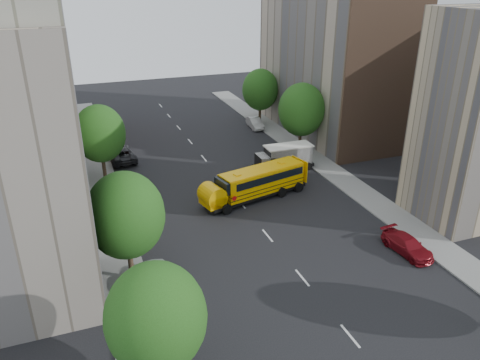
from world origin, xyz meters
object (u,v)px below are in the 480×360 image
street_tree_1 (125,215)px  parked_car_5 (255,123)px  street_tree_4 (302,110)px  parked_car_3 (407,245)px  street_tree_5 (260,90)px  safari_truck (284,157)px  parked_car_0 (156,277)px  parked_car_1 (138,199)px  street_tree_2 (100,134)px  school_bus (255,182)px  parked_car_4 (286,152)px  street_tree_0 (156,318)px  parked_car_2 (121,154)px

street_tree_1 → parked_car_5: size_ratio=1.91×
street_tree_4 → parked_car_3: size_ratio=1.84×
street_tree_5 → safari_truck: (-3.93, -16.11, -3.29)m
parked_car_0 → parked_car_1: (0.80, 12.23, -0.11)m
street_tree_2 → school_bus: (12.56, -9.36, -3.21)m
safari_truck → parked_car_3: safari_truck is taller
parked_car_3 → parked_car_4: size_ratio=1.12×
street_tree_5 → parked_car_0: street_tree_5 is taller
street_tree_1 → parked_car_0: (1.40, -1.48, -4.17)m
street_tree_0 → street_tree_4: street_tree_4 is taller
parked_car_0 → parked_car_3: (18.40, -2.39, -0.15)m
parked_car_0 → parked_car_5: parked_car_0 is taller
street_tree_4 → parked_car_0: street_tree_4 is taller
street_tree_0 → parked_car_5: 43.65m
street_tree_1 → parked_car_1: (2.20, 10.75, -4.27)m
parked_car_3 → street_tree_5: bearing=80.6°
safari_truck → street_tree_1: bearing=-141.7°
street_tree_1 → safari_truck: (18.07, 13.89, -3.54)m
safari_truck → parked_car_5: safari_truck is taller
street_tree_0 → parked_car_2: (2.20, 32.59, -3.85)m
street_tree_1 → parked_car_4: street_tree_1 is taller
street_tree_2 → parked_car_2: bearing=64.4°
street_tree_2 → parked_car_3: street_tree_2 is taller
street_tree_5 → parked_car_0: bearing=-123.2°
parked_car_4 → safari_truck: bearing=-113.8°
parked_car_0 → parked_car_5: (19.20, 29.76, -0.10)m
safari_truck → street_tree_2: bearing=167.9°
street_tree_2 → safari_truck: bearing=-12.8°
parked_car_3 → street_tree_4: bearing=78.6°
parked_car_5 → parked_car_1: bearing=-132.3°
street_tree_1 → street_tree_2: size_ratio=1.03×
street_tree_5 → parked_car_3: 34.19m
street_tree_0 → school_bus: bearing=56.0°
street_tree_1 → parked_car_0: bearing=-46.6°
parked_car_0 → parked_car_1: 12.26m
street_tree_0 → parked_car_5: size_ratio=1.79×
street_tree_2 → street_tree_4: bearing=0.0°
street_tree_1 → parked_car_1: bearing=78.4°
parked_car_4 → parked_car_5: size_ratio=0.95×
street_tree_4 → parked_car_0: size_ratio=1.76×
street_tree_5 → safari_truck: 16.90m
street_tree_2 → parked_car_4: street_tree_2 is taller
street_tree_2 → parked_car_1: 8.64m
street_tree_5 → parked_car_1: size_ratio=1.82×
parked_car_2 → parked_car_3: (17.60, -26.46, -0.15)m
street_tree_1 → parked_car_4: bearing=40.6°
street_tree_4 → parked_car_3: (-2.20, -21.87, -4.44)m
street_tree_4 → parked_car_4: (-2.20, -1.03, -4.41)m
street_tree_2 → parked_car_3: 29.80m
safari_truck → parked_car_1: safari_truck is taller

